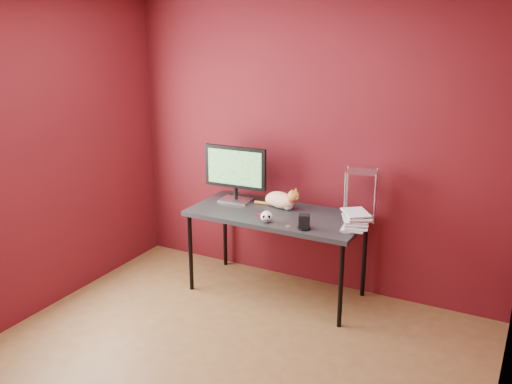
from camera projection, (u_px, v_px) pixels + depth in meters
The scene contains 11 objects.
room at pixel (202, 174), 3.44m from camera, with size 3.52×3.52×2.61m.
desk at pixel (277, 218), 4.89m from camera, with size 1.50×0.70×0.75m.
monitor at pixel (235, 171), 5.09m from camera, with size 0.59×0.20×0.51m.
cat at pixel (281, 200), 4.98m from camera, with size 0.45×0.24×0.21m.
skull_mug at pixel (266, 217), 4.64m from camera, with size 0.10×0.11×0.09m.
speaker at pixel (304, 222), 4.48m from camera, with size 0.11×0.10×0.12m.
book_stack at pixel (349, 137), 4.32m from camera, with size 0.29×0.30×1.46m.
wire_rack at pixel (361, 195), 4.68m from camera, with size 0.28×0.25×0.42m.
pocket_knife at pixel (262, 215), 4.80m from camera, with size 0.08×0.02×0.02m, color #B10D18.
black_gadget at pixel (264, 215), 4.79m from camera, with size 0.05×0.03×0.02m, color black.
washer at pixel (288, 226), 4.56m from camera, with size 0.04×0.04×0.00m, color #B8B9BD.
Camera 1 is at (1.83, -2.79, 2.36)m, focal length 40.00 mm.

